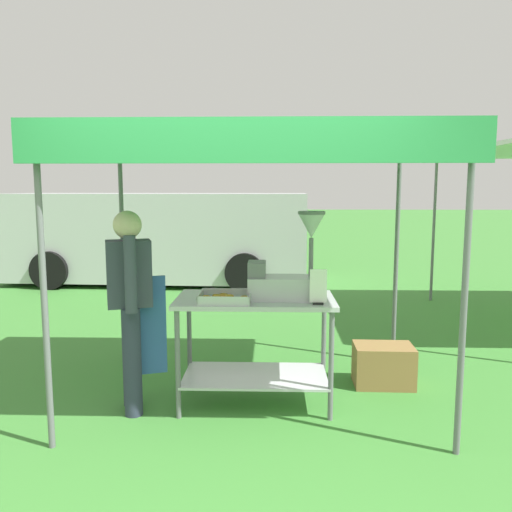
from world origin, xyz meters
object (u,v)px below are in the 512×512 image
(stall_canopy, at_px, (256,145))
(supply_crate, at_px, (383,365))
(menu_sign, at_px, (318,289))
(vendor, at_px, (131,300))
(van_silver, at_px, (158,236))
(donut_cart, at_px, (255,328))
(donut_tray, at_px, (225,299))
(donut_fryer, at_px, (287,272))

(stall_canopy, height_order, supply_crate, stall_canopy)
(menu_sign, relative_size, vendor, 0.17)
(vendor, relative_size, supply_crate, 3.01)
(stall_canopy, height_order, van_silver, stall_canopy)
(donut_cart, xyz_separation_m, van_silver, (-2.05, 5.66, 0.23))
(menu_sign, xyz_separation_m, van_silver, (-2.53, 5.88, -0.14))
(vendor, distance_m, supply_crate, 2.32)
(donut_tray, xyz_separation_m, supply_crate, (1.38, 0.59, -0.74))
(supply_crate, distance_m, van_silver, 6.15)
(donut_fryer, bearing_deg, van_silver, 112.05)
(donut_tray, height_order, supply_crate, donut_tray)
(vendor, height_order, supply_crate, vendor)
(stall_canopy, distance_m, vendor, 1.59)
(menu_sign, height_order, supply_crate, menu_sign)
(donut_tray, relative_size, supply_crate, 0.76)
(donut_cart, relative_size, donut_tray, 3.14)
(supply_crate, relative_size, van_silver, 0.09)
(donut_fryer, height_order, vendor, vendor)
(stall_canopy, distance_m, supply_crate, 2.28)
(donut_tray, distance_m, donut_fryer, 0.53)
(stall_canopy, distance_m, van_silver, 6.05)
(menu_sign, xyz_separation_m, supply_crate, (0.66, 0.67, -0.83))
(van_silver, bearing_deg, donut_fryer, -67.95)
(donut_cart, height_order, donut_fryer, donut_fryer)
(van_silver, bearing_deg, donut_tray, -72.60)
(donut_cart, relative_size, donut_fryer, 1.82)
(donut_tray, bearing_deg, van_silver, 107.40)
(donut_fryer, height_order, menu_sign, donut_fryer)
(donut_fryer, distance_m, supply_crate, 1.38)
(stall_canopy, bearing_deg, supply_crate, 16.75)
(stall_canopy, xyz_separation_m, donut_cart, (0.00, -0.10, -1.48))
(menu_sign, distance_m, vendor, 1.47)
(stall_canopy, bearing_deg, donut_fryer, -26.38)
(menu_sign, distance_m, supply_crate, 1.26)
(donut_cart, height_order, donut_tray, donut_tray)
(donut_cart, bearing_deg, menu_sign, -24.75)
(donut_tray, bearing_deg, stall_canopy, 46.22)
(stall_canopy, bearing_deg, donut_cart, -90.00)
(vendor, bearing_deg, donut_fryer, 5.19)
(donut_cart, relative_size, supply_crate, 2.39)
(donut_fryer, relative_size, van_silver, 0.12)
(vendor, xyz_separation_m, van_silver, (-1.07, 5.80, -0.02))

